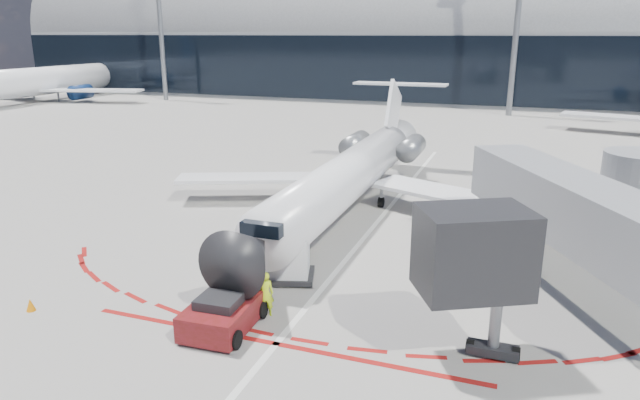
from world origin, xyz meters
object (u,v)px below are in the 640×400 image
(ramp_worker, at_px, (265,294))
(regional_jet, at_px, (352,172))
(uld_container, at_px, (289,258))
(pushback_tug, at_px, (223,313))

(ramp_worker, bearing_deg, regional_jet, -120.29)
(regional_jet, xyz_separation_m, uld_container, (0.33, -10.04, -1.31))
(uld_container, bearing_deg, pushback_tug, -114.08)
(regional_jet, bearing_deg, pushback_tug, -90.86)
(pushback_tug, height_order, uld_container, uld_container)
(ramp_worker, relative_size, uld_container, 0.69)
(regional_jet, height_order, ramp_worker, regional_jet)
(ramp_worker, bearing_deg, uld_container, -116.00)
(regional_jet, bearing_deg, ramp_worker, -86.77)
(uld_container, bearing_deg, regional_jet, 74.71)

